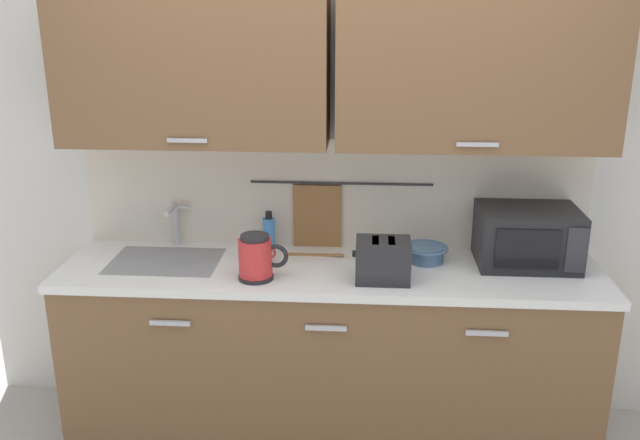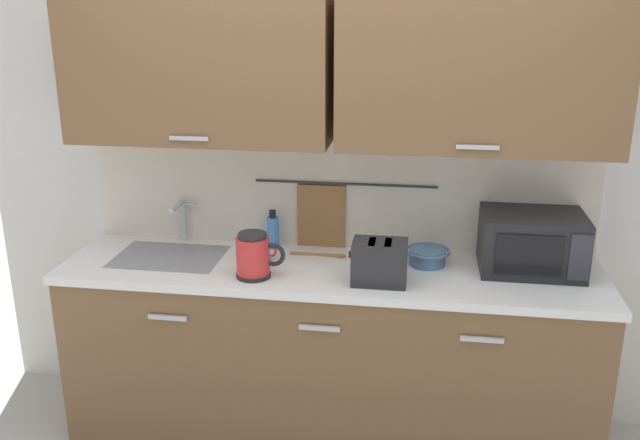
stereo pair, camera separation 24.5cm
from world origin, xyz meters
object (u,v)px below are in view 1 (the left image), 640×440
object	(u,v)px
microwave	(527,237)
mug_near_sink	(260,253)
dish_soap_bottle	(269,233)
wooden_spoon	(323,255)
mug_by_kettle	(364,252)
electric_kettle	(256,258)
toaster	(383,260)
mixing_bowl	(426,252)

from	to	relation	value
microwave	mug_near_sink	size ratio (longest dim) A/B	3.83
dish_soap_bottle	mug_near_sink	world-z (taller)	dish_soap_bottle
microwave	wooden_spoon	xyz separation A→B (m)	(-0.96, 0.03, -0.13)
dish_soap_bottle	mug_by_kettle	xyz separation A→B (m)	(0.48, -0.14, -0.04)
electric_kettle	toaster	distance (m)	0.56
electric_kettle	mug_by_kettle	world-z (taller)	electric_kettle
mixing_bowl	wooden_spoon	distance (m)	0.49
mug_near_sink	wooden_spoon	xyz separation A→B (m)	(0.29, 0.10, -0.04)
mixing_bowl	dish_soap_bottle	bearing A→B (deg)	171.33
electric_kettle	mixing_bowl	bearing A→B (deg)	19.19
wooden_spoon	mixing_bowl	bearing A→B (deg)	-4.16
microwave	mixing_bowl	bearing A→B (deg)	-179.39
toaster	mug_by_kettle	size ratio (longest dim) A/B	2.13
mug_by_kettle	mug_near_sink	bearing A→B (deg)	-174.70
mixing_bowl	toaster	bearing A→B (deg)	-130.33
electric_kettle	wooden_spoon	xyz separation A→B (m)	(0.28, 0.30, -0.10)
mug_by_kettle	wooden_spoon	size ratio (longest dim) A/B	0.44
mixing_bowl	wooden_spoon	xyz separation A→B (m)	(-0.49, 0.04, -0.04)
electric_kettle	toaster	world-z (taller)	electric_kettle
microwave	electric_kettle	bearing A→B (deg)	-167.58
wooden_spoon	dish_soap_bottle	bearing A→B (deg)	163.61
toaster	wooden_spoon	world-z (taller)	toaster
mug_by_kettle	wooden_spoon	bearing A→B (deg)	164.12
mug_by_kettle	wooden_spoon	world-z (taller)	mug_by_kettle
mixing_bowl	mug_by_kettle	size ratio (longest dim) A/B	1.78
microwave	dish_soap_bottle	bearing A→B (deg)	174.82
mug_near_sink	wooden_spoon	world-z (taller)	mug_near_sink
mixing_bowl	toaster	xyz separation A→B (m)	(-0.21, -0.25, 0.05)
mug_near_sink	electric_kettle	bearing A→B (deg)	-85.65
electric_kettle	mug_near_sink	size ratio (longest dim) A/B	1.89
toaster	mixing_bowl	bearing A→B (deg)	49.67
mixing_bowl	electric_kettle	bearing A→B (deg)	-160.81
electric_kettle	dish_soap_bottle	world-z (taller)	electric_kettle
dish_soap_bottle	mug_near_sink	xyz separation A→B (m)	(-0.02, -0.18, -0.04)
electric_kettle	mixing_bowl	distance (m)	0.82
wooden_spoon	mug_near_sink	bearing A→B (deg)	-160.78
toaster	mug_near_sink	bearing A→B (deg)	162.74
electric_kettle	mug_near_sink	distance (m)	0.21
mug_near_sink	toaster	size ratio (longest dim) A/B	0.47
dish_soap_bottle	mixing_bowl	size ratio (longest dim) A/B	0.92
mug_near_sink	mug_by_kettle	bearing A→B (deg)	5.30
toaster	wooden_spoon	distance (m)	0.41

